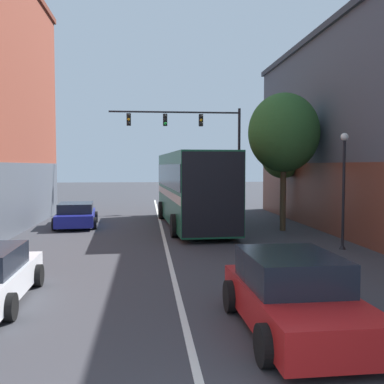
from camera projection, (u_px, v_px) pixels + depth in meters
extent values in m
cube|color=silver|center=(164.00, 239.00, 18.63)|extent=(0.14, 43.01, 0.01)
cube|color=brown|center=(344.00, 201.00, 18.91)|extent=(0.24, 25.41, 3.20)
cube|color=#145133|center=(192.00, 188.00, 22.66)|extent=(3.06, 11.00, 3.46)
cube|color=black|center=(192.00, 175.00, 22.62)|extent=(3.10, 10.78, 1.11)
cube|color=beige|center=(192.00, 193.00, 22.68)|extent=(3.09, 10.89, 0.35)
cube|color=black|center=(213.00, 195.00, 17.31)|extent=(2.47, 0.18, 3.32)
cylinder|color=black|center=(161.00, 210.00, 25.88)|extent=(0.35, 1.01, 1.00)
cylinder|color=black|center=(205.00, 209.00, 26.27)|extent=(0.35, 1.01, 1.00)
cylinder|color=black|center=(174.00, 226.00, 19.22)|extent=(0.35, 1.01, 1.00)
cylinder|color=black|center=(233.00, 224.00, 19.61)|extent=(0.35, 1.01, 1.00)
cube|color=red|center=(295.00, 306.00, 8.23)|extent=(1.87, 4.21, 0.64)
cube|color=black|center=(291.00, 269.00, 8.44)|extent=(1.69, 2.20, 0.60)
cylinder|color=black|center=(231.00, 296.00, 9.41)|extent=(0.23, 0.67, 0.67)
cylinder|color=black|center=(315.00, 293.00, 9.63)|extent=(0.23, 0.67, 0.67)
cylinder|color=black|center=(265.00, 345.00, 6.84)|extent=(0.23, 0.67, 0.67)
cylinder|color=black|center=(380.00, 340.00, 7.07)|extent=(0.23, 0.67, 0.67)
cube|color=navy|center=(76.00, 217.00, 22.73)|extent=(2.15, 4.46, 0.56)
cube|color=black|center=(76.00, 208.00, 22.49)|extent=(1.83, 2.38, 0.47)
cylinder|color=black|center=(60.00, 218.00, 23.89)|extent=(0.27, 0.61, 0.60)
cylinder|color=black|center=(96.00, 217.00, 24.23)|extent=(0.27, 0.61, 0.60)
cylinder|color=black|center=(54.00, 224.00, 21.26)|extent=(0.27, 0.61, 0.60)
cylinder|color=black|center=(94.00, 223.00, 21.60)|extent=(0.27, 0.61, 0.60)
cylinder|color=black|center=(38.00, 275.00, 11.41)|extent=(0.23, 0.57, 0.56)
cylinder|color=black|center=(10.00, 307.00, 8.86)|extent=(0.23, 0.57, 0.56)
cylinder|color=black|center=(239.00, 160.00, 30.41)|extent=(0.18, 0.18, 6.92)
cylinder|color=black|center=(175.00, 112.00, 29.78)|extent=(8.70, 0.12, 0.12)
cube|color=black|center=(201.00, 120.00, 29.99)|extent=(0.28, 0.24, 0.80)
sphere|color=black|center=(201.00, 116.00, 29.83)|extent=(0.18, 0.18, 0.18)
sphere|color=orange|center=(201.00, 120.00, 29.84)|extent=(0.18, 0.18, 0.18)
sphere|color=black|center=(201.00, 124.00, 29.86)|extent=(0.18, 0.18, 0.18)
cube|color=black|center=(165.00, 120.00, 29.75)|extent=(0.28, 0.24, 0.80)
sphere|color=black|center=(165.00, 116.00, 29.58)|extent=(0.18, 0.18, 0.18)
sphere|color=black|center=(165.00, 120.00, 29.60)|extent=(0.18, 0.18, 0.18)
sphere|color=green|center=(165.00, 123.00, 29.61)|extent=(0.18, 0.18, 0.18)
cube|color=black|center=(129.00, 120.00, 29.51)|extent=(0.28, 0.24, 0.80)
sphere|color=black|center=(129.00, 115.00, 29.34)|extent=(0.18, 0.18, 0.18)
sphere|color=orange|center=(129.00, 119.00, 29.36)|extent=(0.18, 0.18, 0.18)
sphere|color=black|center=(129.00, 123.00, 29.37)|extent=(0.18, 0.18, 0.18)
cone|color=black|center=(342.00, 246.00, 16.49)|extent=(0.26, 0.26, 0.20)
cylinder|color=black|center=(343.00, 195.00, 16.38)|extent=(0.10, 0.10, 4.01)
sphere|color=white|center=(345.00, 137.00, 16.26)|extent=(0.29, 0.29, 0.29)
cylinder|color=#4C3823|center=(283.00, 197.00, 21.15)|extent=(0.26, 0.26, 3.19)
ellipsoid|color=#2D5B28|center=(284.00, 133.00, 20.97)|extent=(3.35, 3.02, 3.69)
cylinder|color=#3D2D1E|center=(282.00, 196.00, 25.47)|extent=(0.27, 0.27, 2.68)
ellipsoid|color=#4C843D|center=(283.00, 153.00, 25.33)|extent=(2.59, 2.33, 2.85)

